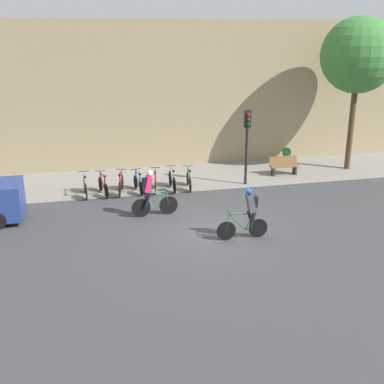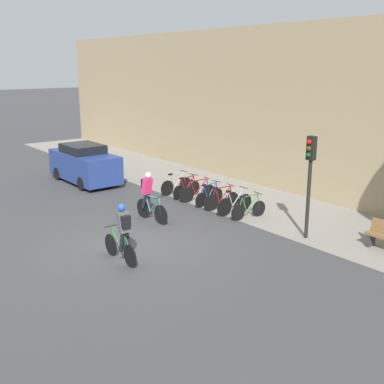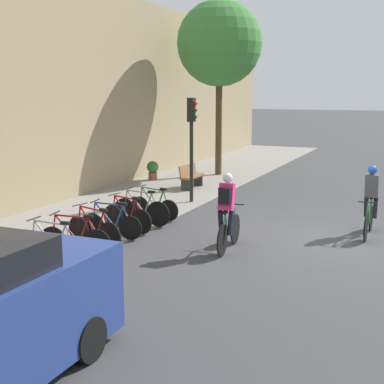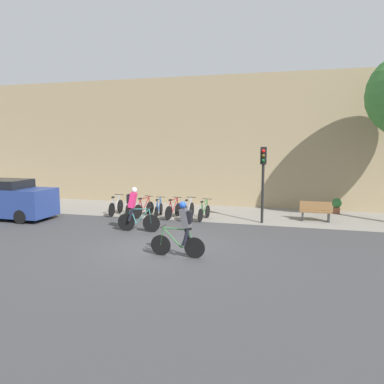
% 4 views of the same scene
% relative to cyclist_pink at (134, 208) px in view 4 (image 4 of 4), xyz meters
% --- Properties ---
extents(ground, '(200.00, 200.00, 0.00)m').
position_rel_cyclist_pink_xyz_m(ground, '(1.93, -2.01, -0.95)').
color(ground, '#3D3D3F').
extents(kerb_strip, '(44.00, 4.50, 0.01)m').
position_rel_cyclist_pink_xyz_m(kerb_strip, '(1.93, 4.74, -0.94)').
color(kerb_strip, gray).
rests_on(kerb_strip, ground).
extents(building_facade, '(44.00, 0.60, 7.24)m').
position_rel_cyclist_pink_xyz_m(building_facade, '(1.93, 7.29, 2.67)').
color(building_facade, '#9E8966').
rests_on(building_facade, ground).
extents(cyclist_pink, '(1.78, 0.46, 1.80)m').
position_rel_cyclist_pink_xyz_m(cyclist_pink, '(0.00, 0.00, 0.00)').
color(cyclist_pink, black).
rests_on(cyclist_pink, ground).
extents(cyclist_grey, '(1.78, 0.46, 1.77)m').
position_rel_cyclist_pink_xyz_m(cyclist_grey, '(2.88, -2.78, -0.00)').
color(cyclist_grey, black).
rests_on(cyclist_grey, ground).
extents(parked_bike_0, '(0.46, 1.71, 0.97)m').
position_rel_cyclist_pink_xyz_m(parked_bike_0, '(-2.34, 2.98, -0.54)').
color(parked_bike_0, black).
rests_on(parked_bike_0, ground).
extents(parked_bike_1, '(0.49, 1.66, 0.94)m').
position_rel_cyclist_pink_xyz_m(parked_bike_1, '(-1.59, 2.98, -0.56)').
color(parked_bike_1, black).
rests_on(parked_bike_1, ground).
extents(parked_bike_2, '(0.50, 1.66, 0.96)m').
position_rel_cyclist_pink_xyz_m(parked_bike_2, '(-0.84, 2.98, -0.55)').
color(parked_bike_2, black).
rests_on(parked_bike_2, ground).
extents(parked_bike_3, '(0.46, 1.60, 0.94)m').
position_rel_cyclist_pink_xyz_m(parked_bike_3, '(-0.09, 2.98, -0.57)').
color(parked_bike_3, black).
rests_on(parked_bike_3, ground).
extents(parked_bike_4, '(0.46, 1.59, 0.96)m').
position_rel_cyclist_pink_xyz_m(parked_bike_4, '(0.66, 2.98, -0.56)').
color(parked_bike_4, black).
rests_on(parked_bike_4, ground).
extents(parked_bike_5, '(0.46, 1.73, 0.98)m').
position_rel_cyclist_pink_xyz_m(parked_bike_5, '(1.41, 2.98, -0.54)').
color(parked_bike_5, black).
rests_on(parked_bike_5, ground).
extents(parked_bike_6, '(0.46, 1.58, 0.94)m').
position_rel_cyclist_pink_xyz_m(parked_bike_6, '(2.16, 2.98, -0.57)').
color(parked_bike_6, black).
rests_on(parked_bike_6, ground).
extents(traffic_light_pole, '(0.26, 0.30, 3.38)m').
position_rel_cyclist_pink_xyz_m(traffic_light_pole, '(4.81, 2.99, 1.40)').
color(traffic_light_pole, black).
rests_on(traffic_light_pole, ground).
extents(bench, '(1.41, 0.44, 0.89)m').
position_rel_cyclist_pink_xyz_m(bench, '(7.13, 4.06, -0.49)').
color(bench, brown).
rests_on(bench, ground).
extents(parked_car, '(4.30, 1.84, 1.85)m').
position_rel_cyclist_pink_xyz_m(parked_car, '(-6.79, 0.79, -0.05)').
color(parked_car, navy).
rests_on(parked_car, ground).
extents(potted_plant, '(0.48, 0.48, 0.78)m').
position_rel_cyclist_pink_xyz_m(potted_plant, '(8.25, 6.27, -0.51)').
color(potted_plant, brown).
rests_on(potted_plant, ground).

